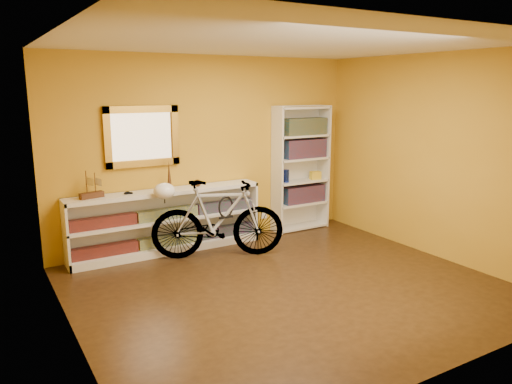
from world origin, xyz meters
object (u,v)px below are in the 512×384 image
console_unit (167,221)px  bicycle (218,219)px  bookcase (301,168)px  helmet (164,191)px

console_unit → bicycle: bearing=-47.0°
console_unit → bicycle: size_ratio=1.49×
bookcase → bicycle: 1.83m
bookcase → bicycle: size_ratio=1.09×
bicycle → bookcase: bearing=-50.1°
bicycle → helmet: (-0.62, 0.25, 0.39)m
bicycle → console_unit: bearing=64.9°
helmet → bookcase: bearing=7.5°
bicycle → helmet: size_ratio=6.39×
bookcase → bicycle: bearing=-161.9°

